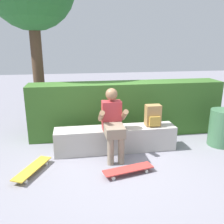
{
  "coord_description": "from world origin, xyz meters",
  "views": [
    {
      "loc": [
        -0.74,
        -3.65,
        1.98
      ],
      "look_at": [
        -0.07,
        0.44,
        0.76
      ],
      "focal_mm": 38.42,
      "sensor_mm": 36.0,
      "label": 1
    }
  ],
  "objects_px": {
    "backpack_on_bench": "(153,116)",
    "trash_bin": "(222,128)",
    "bench_main": "(116,139)",
    "skateboard_beside_bench": "(32,168)",
    "person_skater": "(113,121)",
    "skateboard_near_person": "(128,169)"
  },
  "relations": [
    {
      "from": "skateboard_near_person",
      "to": "skateboard_beside_bench",
      "type": "distance_m",
      "value": 1.5
    },
    {
      "from": "skateboard_beside_bench",
      "to": "bench_main",
      "type": "bearing_deg",
      "value": 22.59
    },
    {
      "from": "trash_bin",
      "to": "skateboard_beside_bench",
      "type": "bearing_deg",
      "value": -171.85
    },
    {
      "from": "person_skater",
      "to": "skateboard_near_person",
      "type": "xyz_separation_m",
      "value": [
        0.13,
        -0.66,
        -0.58
      ]
    },
    {
      "from": "bench_main",
      "to": "skateboard_near_person",
      "type": "height_order",
      "value": "bench_main"
    },
    {
      "from": "person_skater",
      "to": "trash_bin",
      "type": "height_order",
      "value": "person_skater"
    },
    {
      "from": "bench_main",
      "to": "backpack_on_bench",
      "type": "height_order",
      "value": "backpack_on_bench"
    },
    {
      "from": "backpack_on_bench",
      "to": "trash_bin",
      "type": "relative_size",
      "value": 0.55
    },
    {
      "from": "trash_bin",
      "to": "person_skater",
      "type": "bearing_deg",
      "value": -176.91
    },
    {
      "from": "bench_main",
      "to": "trash_bin",
      "type": "distance_m",
      "value": 2.1
    },
    {
      "from": "bench_main",
      "to": "skateboard_beside_bench",
      "type": "height_order",
      "value": "bench_main"
    },
    {
      "from": "bench_main",
      "to": "backpack_on_bench",
      "type": "relative_size",
      "value": 5.61
    },
    {
      "from": "person_skater",
      "to": "skateboard_near_person",
      "type": "relative_size",
      "value": 1.46
    },
    {
      "from": "bench_main",
      "to": "backpack_on_bench",
      "type": "bearing_deg",
      "value": -0.76
    },
    {
      "from": "bench_main",
      "to": "person_skater",
      "type": "distance_m",
      "value": 0.48
    },
    {
      "from": "person_skater",
      "to": "skateboard_near_person",
      "type": "distance_m",
      "value": 0.89
    },
    {
      "from": "person_skater",
      "to": "skateboard_near_person",
      "type": "bearing_deg",
      "value": -78.5
    },
    {
      "from": "skateboard_beside_bench",
      "to": "trash_bin",
      "type": "relative_size",
      "value": 1.12
    },
    {
      "from": "bench_main",
      "to": "trash_bin",
      "type": "height_order",
      "value": "trash_bin"
    },
    {
      "from": "person_skater",
      "to": "skateboard_beside_bench",
      "type": "distance_m",
      "value": 1.51
    },
    {
      "from": "person_skater",
      "to": "skateboard_beside_bench",
      "type": "relative_size",
      "value": 1.49
    },
    {
      "from": "backpack_on_bench",
      "to": "trash_bin",
      "type": "bearing_deg",
      "value": -3.31
    }
  ]
}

